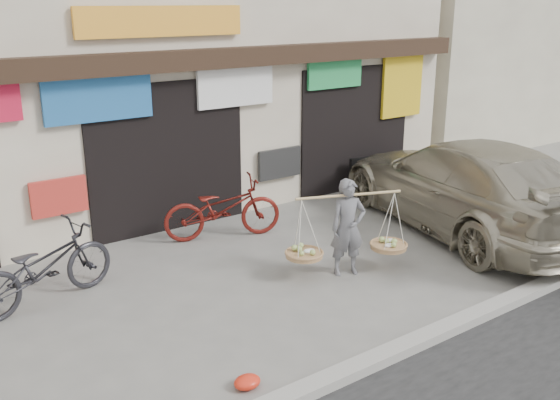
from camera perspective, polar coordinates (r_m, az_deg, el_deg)
ground at (r=8.96m, az=0.26°, el=-8.94°), size 70.00×70.00×0.00m
kerb at (r=7.61m, az=9.41°, el=-13.92°), size 70.00×0.25×0.12m
shophouse_block at (r=13.73m, az=-16.20°, el=14.68°), size 14.00×6.32×7.00m
neighbor_east at (r=22.66m, az=18.39°, el=14.81°), size 12.00×7.00×6.40m
street_vendor at (r=9.52m, az=6.21°, el=-2.88°), size 1.84×1.06×1.51m
bike_0 at (r=9.18m, az=-20.85°, el=-5.73°), size 2.20×1.19×1.10m
bike_2 at (r=11.00m, az=-5.28°, el=-0.77°), size 2.19×1.34×1.09m
suv at (r=11.83m, az=16.51°, el=1.35°), size 3.55×6.12×1.67m
red_bag at (r=7.07m, az=-3.02°, el=-16.28°), size 0.31×0.25×0.14m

